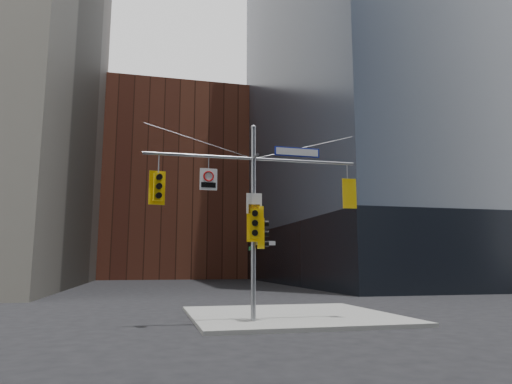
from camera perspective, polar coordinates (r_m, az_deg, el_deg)
name	(u,v)px	position (r m, az deg, el deg)	size (l,w,h in m)	color
ground	(268,334)	(14.74, 1.49, -17.33)	(160.00, 160.00, 0.00)	black
sidewalk_corner	(290,316)	(19.09, 4.32, -15.14)	(8.00, 8.00, 0.15)	gray
podium_ne	(434,256)	(55.96, 21.39, -7.42)	(36.40, 36.40, 6.00)	black
brick_midrise	(174,187)	(73.16, -10.24, 0.57)	(26.00, 20.00, 28.00)	brown
signal_assembly	(253,201)	(16.67, -0.32, -1.12)	(8.00, 0.80, 7.30)	gray
traffic_light_west_arm	(158,187)	(16.32, -12.16, 0.61)	(0.57, 0.51, 1.21)	yellow
traffic_light_east_arm	(348,194)	(17.93, 11.42, -0.26)	(0.55, 0.44, 1.15)	yellow
traffic_light_pole_side	(262,234)	(16.62, 0.77, -5.21)	(0.47, 0.40, 1.09)	yellow
traffic_light_pole_front	(255,224)	(16.32, -0.11, -3.97)	(0.60, 0.56, 1.29)	yellow
street_sign_blade	(297,152)	(17.49, 5.16, 5.00)	(1.79, 0.08, 0.35)	#1120A0
regulatory_sign_arm	(209,178)	(16.48, -5.95, 1.69)	(0.63, 0.09, 0.79)	silver
regulatory_sign_pole	(254,204)	(16.54, -0.23, -1.49)	(0.57, 0.08, 0.74)	silver
street_blade_ew	(265,243)	(16.64, 1.19, -6.40)	(0.76, 0.08, 0.15)	silver
street_blade_ns	(251,248)	(16.97, -0.68, -7.06)	(0.06, 0.69, 0.14)	#145926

